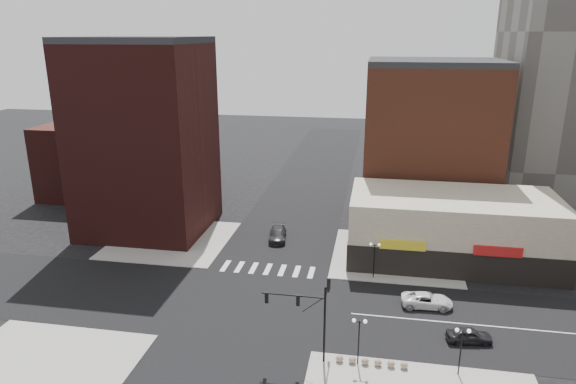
# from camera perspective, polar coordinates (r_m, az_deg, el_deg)

# --- Properties ---
(ground) EXTENTS (240.00, 240.00, 0.00)m
(ground) POSITION_cam_1_polar(r_m,az_deg,el_deg) (53.18, -4.06, -12.38)
(ground) COLOR black
(ground) RESTS_ON ground
(road_ew) EXTENTS (200.00, 14.00, 0.02)m
(road_ew) POSITION_cam_1_polar(r_m,az_deg,el_deg) (53.18, -4.06, -12.37)
(road_ew) COLOR black
(road_ew) RESTS_ON ground
(road_ns) EXTENTS (14.00, 200.00, 0.02)m
(road_ns) POSITION_cam_1_polar(r_m,az_deg,el_deg) (53.18, -4.06, -12.37)
(road_ns) COLOR black
(road_ns) RESTS_ON ground
(sidewalk_nw) EXTENTS (15.00, 15.00, 0.12)m
(sidewalk_nw) POSITION_cam_1_polar(r_m,az_deg,el_deg) (69.86, -12.82, -5.21)
(sidewalk_nw) COLOR gray
(sidewalk_nw) RESTS_ON ground
(sidewalk_ne) EXTENTS (15.00, 15.00, 0.12)m
(sidewalk_ne) POSITION_cam_1_polar(r_m,az_deg,el_deg) (64.85, 11.76, -6.94)
(sidewalk_ne) COLOR gray
(sidewalk_ne) RESTS_ON ground
(sidewalk_sw) EXTENTS (15.00, 15.00, 0.12)m
(sidewalk_sw) POSITION_cam_1_polar(r_m,az_deg,el_deg) (47.81, -26.78, -18.10)
(sidewalk_sw) COLOR gray
(sidewalk_sw) RESTS_ON ground
(building_nw) EXTENTS (16.00, 15.00, 25.00)m
(building_nw) POSITION_cam_1_polar(r_m,az_deg,el_deg) (71.60, -15.61, 5.56)
(building_nw) COLOR #361311
(building_nw) RESTS_ON ground
(building_nw_low) EXTENTS (20.00, 18.00, 12.00)m
(building_nw_low) POSITION_cam_1_polar(r_m,az_deg,el_deg) (92.27, -18.55, 3.70)
(building_nw_low) COLOR #361311
(building_nw_low) RESTS_ON ground
(building_ne_midrise) EXTENTS (18.00, 15.00, 22.00)m
(building_ne_midrise) POSITION_cam_1_polar(r_m,az_deg,el_deg) (76.15, 15.41, 5.10)
(building_ne_midrise) COLOR brown
(building_ne_midrise) RESTS_ON ground
(building_ne_row) EXTENTS (24.20, 12.20, 8.00)m
(building_ne_row) POSITION_cam_1_polar(r_m,az_deg,el_deg) (64.69, 17.70, -4.38)
(building_ne_row) COLOR beige
(building_ne_row) RESTS_ON ground
(traffic_signal) EXTENTS (5.59, 3.09, 7.77)m
(traffic_signal) POSITION_cam_1_polar(r_m,az_deg,el_deg) (42.86, 2.87, -12.58)
(traffic_signal) COLOR black
(traffic_signal) RESTS_ON ground
(street_lamp_se_a) EXTENTS (1.22, 0.32, 4.16)m
(street_lamp_se_a) POSITION_cam_1_polar(r_m,az_deg,el_deg) (43.36, 7.91, -14.94)
(street_lamp_se_a) COLOR black
(street_lamp_se_a) RESTS_ON sidewalk_se
(street_lamp_se_b) EXTENTS (1.22, 0.32, 4.16)m
(street_lamp_se_b) POSITION_cam_1_polar(r_m,az_deg,el_deg) (43.98, 18.77, -15.28)
(street_lamp_se_b) COLOR black
(street_lamp_se_b) RESTS_ON sidewalk_se
(street_lamp_ne) EXTENTS (1.22, 0.32, 4.16)m
(street_lamp_ne) POSITION_cam_1_polar(r_m,az_deg,el_deg) (57.54, 9.60, -6.52)
(street_lamp_ne) COLOR black
(street_lamp_ne) RESTS_ON sidewalk_ne
(bollard_row) EXTENTS (5.87, 0.62, 0.62)m
(bollard_row) POSITION_cam_1_polar(r_m,az_deg,el_deg) (44.94, 9.26, -18.11)
(bollard_row) COLOR gray
(bollard_row) RESTS_ON sidewalk_se
(white_suv) EXTENTS (5.16, 2.59, 1.40)m
(white_suv) POSITION_cam_1_polar(r_m,az_deg,el_deg) (54.23, 15.17, -11.52)
(white_suv) COLOR silver
(white_suv) RESTS_ON ground
(dark_sedan_east) EXTENTS (4.15, 2.11, 1.35)m
(dark_sedan_east) POSITION_cam_1_polar(r_m,az_deg,el_deg) (49.80, 19.49, -14.77)
(dark_sedan_east) COLOR black
(dark_sedan_east) RESTS_ON ground
(dark_sedan_north) EXTENTS (2.87, 5.60, 1.55)m
(dark_sedan_north) POSITION_cam_1_polar(r_m,az_deg,el_deg) (68.07, -1.16, -4.71)
(dark_sedan_north) COLOR black
(dark_sedan_north) RESTS_ON ground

